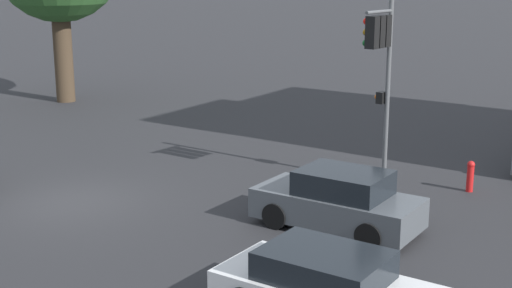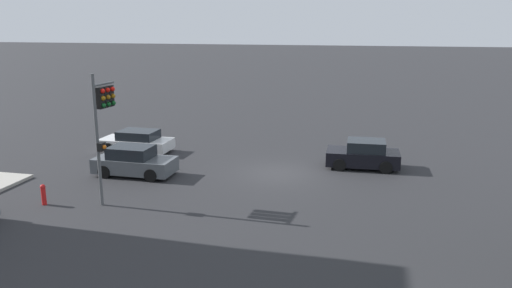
{
  "view_description": "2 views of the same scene",
  "coord_description": "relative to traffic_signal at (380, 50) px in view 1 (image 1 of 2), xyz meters",
  "views": [
    {
      "loc": [
        14.57,
        -13.07,
        6.3
      ],
      "look_at": [
        3.18,
        4.42,
        1.16
      ],
      "focal_mm": 50.0,
      "sensor_mm": 36.0,
      "label": 1
    },
    {
      "loc": [
        -4.57,
        24.56,
        7.65
      ],
      "look_at": [
        0.75,
        1.94,
        1.97
      ],
      "focal_mm": 35.0,
      "sensor_mm": 36.0,
      "label": 2
    }
  ],
  "objects": [
    {
      "name": "crossing_car_0",
      "position": [
        0.7,
        -3.82,
        -3.34
      ],
      "size": [
        4.11,
        1.94,
        1.52
      ],
      "rotation": [
        0.0,
        0.0,
        3.13
      ],
      "color": "#4C5156",
      "rests_on": "ground_plane"
    },
    {
      "name": "traffic_signal",
      "position": [
        0.0,
        0.0,
        0.0
      ],
      "size": [
        0.54,
        1.61,
        5.64
      ],
      "rotation": [
        0.0,
        0.0,
        3.06
      ],
      "color": "#515456",
      "rests_on": "ground_plane"
    },
    {
      "name": "fire_hydrant",
      "position": [
        2.53,
        1.03,
        -3.56
      ],
      "size": [
        0.22,
        0.22,
        0.92
      ],
      "color": "red",
      "rests_on": "ground_plane"
    },
    {
      "name": "ground_plane",
      "position": [
        -6.44,
        -5.89,
        -4.05
      ],
      "size": [
        300.0,
        300.0,
        0.0
      ],
      "primitive_type": "plane",
      "color": "#28282B"
    }
  ]
}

